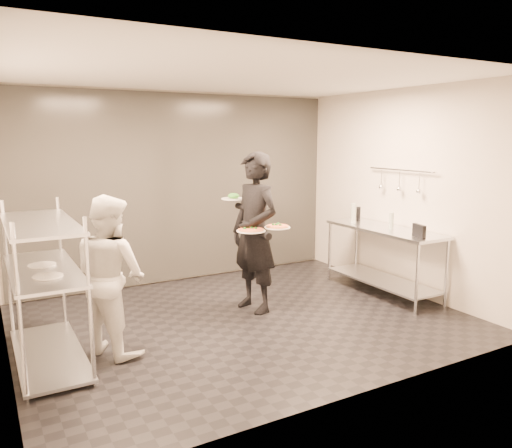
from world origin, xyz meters
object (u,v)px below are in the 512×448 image
pizza_plate_near (251,230)px  salad_plate (234,197)px  pos_monitor (419,231)px  prep_counter (383,249)px  bottle_clear (391,220)px  bottle_dark (358,214)px  chef (111,275)px  bottle_green (353,213)px  pass_rack (44,283)px  pizza_plate_far (277,227)px  waiter (255,233)px

pizza_plate_near → salad_plate: salad_plate is taller
pos_monitor → prep_counter: bearing=95.4°
bottle_clear → bottle_dark: bearing=90.2°
pos_monitor → pizza_plate_near: bearing=171.5°
chef → salad_plate: (1.73, 0.72, 0.59)m
pizza_plate_near → salad_plate: bearing=87.0°
chef → bottle_green: size_ratio=5.75×
pass_rack → pizza_plate_far: size_ratio=5.16×
waiter → bottle_clear: (1.94, -0.33, 0.04)m
salad_plate → bottle_clear: (2.06, -0.67, -0.36)m
pass_rack → salad_plate: (2.33, 0.61, 0.62)m
salad_plate → bottle_green: size_ratio=1.12×
pass_rack → waiter: waiter is taller
pizza_plate_far → bottle_green: bottle_green is taller
salad_plate → bottle_clear: bearing=-18.1°
pizza_plate_near → bottle_green: bottle_green is taller
chef → pos_monitor: size_ratio=6.85×
chef → salad_plate: bearing=-92.0°
prep_counter → bottle_clear: bottle_clear is taller
chef → pos_monitor: (3.61, -0.61, 0.21)m
chef → pizza_plate_near: 1.74m
bottle_clear → bottle_dark: (-0.00, 0.67, -0.00)m
pass_rack → chef: 0.61m
waiter → bottle_dark: size_ratio=9.32×
waiter → prep_counter: bearing=69.7°
bottle_dark → salad_plate: bearing=180.0°
pizza_plate_near → salad_plate: size_ratio=1.11×
pass_rack → bottle_dark: pass_rack is taller
prep_counter → pizza_plate_near: 2.07m
bottle_green → bottle_clear: size_ratio=1.29×
bottle_clear → pass_rack: bearing=179.2°
pizza_plate_near → bottle_clear: (2.08, -0.17, -0.03)m
prep_counter → waiter: waiter is taller
waiter → bottle_green: bearing=86.8°
pos_monitor → pizza_plate_far: bearing=169.4°
salad_plate → pass_rack: bearing=-165.3°
pizza_plate_near → bottle_green: bearing=13.0°
pizza_plate_far → bottle_clear: (1.76, -0.09, -0.05)m
chef → waiter: bearing=-103.0°
waiter → pizza_plate_far: 0.31m
waiter → pizza_plate_far: waiter is taller
bottle_green → waiter: bearing=-171.1°
pizza_plate_near → bottle_clear: bottle_clear is taller
prep_counter → pizza_plate_near: size_ratio=5.20×
chef → pos_monitor: chef is taller
pass_rack → salad_plate: 2.49m
pos_monitor → bottle_dark: 1.34m
prep_counter → salad_plate: salad_plate is taller
chef → bottle_green: 3.71m
bottle_dark → pos_monitor: bearing=-97.6°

